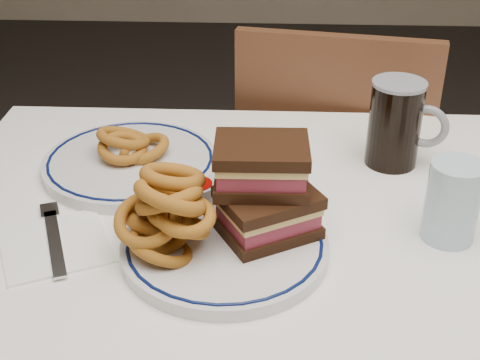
{
  "coord_description": "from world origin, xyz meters",
  "views": [
    {
      "loc": [
        -0.11,
        -0.81,
        1.31
      ],
      "look_at": [
        -0.14,
        -0.02,
        0.85
      ],
      "focal_mm": 50.0,
      "sensor_mm": 36.0,
      "label": 1
    }
  ],
  "objects_px": {
    "beer_mug": "(397,123)",
    "chair_far": "(331,186)",
    "far_plate": "(131,162)",
    "main_plate": "(225,246)",
    "reuben_sandwich": "(265,189)"
  },
  "relations": [
    {
      "from": "beer_mug",
      "to": "chair_far",
      "type": "bearing_deg",
      "value": 99.6
    },
    {
      "from": "chair_far",
      "to": "main_plate",
      "type": "relative_size",
      "value": 3.11
    },
    {
      "from": "main_plate",
      "to": "beer_mug",
      "type": "relative_size",
      "value": 1.93
    },
    {
      "from": "chair_far",
      "to": "far_plate",
      "type": "distance_m",
      "value": 0.62
    },
    {
      "from": "main_plate",
      "to": "far_plate",
      "type": "xyz_separation_m",
      "value": [
        -0.18,
        0.23,
        0.0
      ]
    },
    {
      "from": "reuben_sandwich",
      "to": "far_plate",
      "type": "distance_m",
      "value": 0.31
    },
    {
      "from": "reuben_sandwich",
      "to": "chair_far",
      "type": "bearing_deg",
      "value": 75.34
    },
    {
      "from": "main_plate",
      "to": "far_plate",
      "type": "distance_m",
      "value": 0.29
    },
    {
      "from": "main_plate",
      "to": "far_plate",
      "type": "relative_size",
      "value": 0.97
    },
    {
      "from": "chair_far",
      "to": "reuben_sandwich",
      "type": "relative_size",
      "value": 5.58
    },
    {
      "from": "chair_far",
      "to": "beer_mug",
      "type": "distance_m",
      "value": 0.5
    },
    {
      "from": "far_plate",
      "to": "beer_mug",
      "type": "bearing_deg",
      "value": 5.2
    },
    {
      "from": "chair_far",
      "to": "reuben_sandwich",
      "type": "distance_m",
      "value": 0.71
    },
    {
      "from": "reuben_sandwich",
      "to": "main_plate",
      "type": "bearing_deg",
      "value": -148.4
    },
    {
      "from": "beer_mug",
      "to": "far_plate",
      "type": "distance_m",
      "value": 0.45
    }
  ]
}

